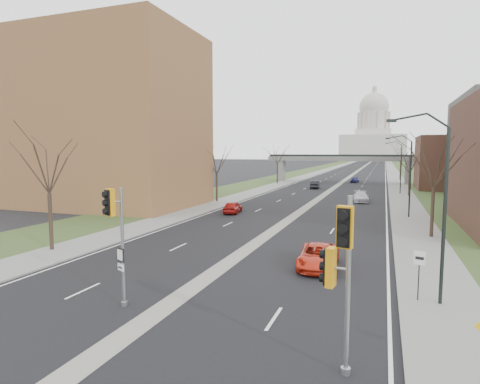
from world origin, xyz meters
The scene contains 28 objects.
ground centered at (0.00, 0.00, 0.00)m, with size 700.00×700.00×0.00m, color black.
road_surface centered at (0.00, 150.00, 0.01)m, with size 20.00×600.00×0.01m, color black.
median_strip centered at (0.00, 150.00, 0.00)m, with size 1.20×600.00×0.02m, color gray.
sidewalk_right centered at (12.00, 150.00, 0.06)m, with size 4.00×600.00×0.12m, color gray.
sidewalk_left centered at (-12.00, 150.00, 0.06)m, with size 4.00×600.00×0.12m, color gray.
grass_verge_right centered at (18.00, 150.00, 0.05)m, with size 8.00×600.00×0.10m, color #344921.
grass_verge_left centered at (-18.00, 150.00, 0.05)m, with size 8.00×600.00×0.10m, color #344921.
apartment_building centered at (-26.00, 30.00, 11.00)m, with size 25.00×16.00×22.00m, color olive.
commercial_block_far centered at (22.00, 70.00, 5.00)m, with size 14.00×14.00×10.00m, color #543427.
pedestrian_bridge centered at (0.00, 80.00, 4.84)m, with size 34.00×3.00×6.45m.
capitol centered at (0.00, 320.00, 18.60)m, with size 48.00×42.00×55.75m.
streetlight_near centered at (10.99, 6.00, 6.95)m, with size 2.61×0.20×8.70m.
streetlight_mid centered at (10.99, 32.00, 6.95)m, with size 2.61×0.20×8.70m.
streetlight_far centered at (10.99, 58.00, 6.95)m, with size 2.61×0.20×8.70m.
tree_left_a centered at (-13.00, 8.00, 6.64)m, with size 7.20×7.20×9.40m.
tree_left_b centered at (-13.00, 38.00, 6.23)m, with size 6.75×6.75×8.81m.
tree_left_c centered at (-13.00, 72.00, 7.04)m, with size 7.65×7.65×9.99m.
tree_right_a centered at (13.00, 22.00, 6.64)m, with size 7.20×7.20×9.40m.
tree_right_b centered at (13.00, 55.00, 5.82)m, with size 6.30×6.30×8.22m.
tree_right_c centered at (13.00, 95.00, 7.04)m, with size 7.65×7.65×9.99m.
signal_pole_median centered at (-1.98, 0.79, 3.82)m, with size 0.80×0.91×5.48m.
signal_pole_right centered at (8.00, -1.49, 3.75)m, with size 0.97×1.16×5.72m.
speed_limit_sign centered at (10.86, 6.08, 1.74)m, with size 0.50×0.15×2.35m.
car_left_near centered at (-7.17, 29.00, 0.70)m, with size 1.65×4.10×1.40m, color #9D1511.
car_left_far centered at (-3.34, 63.66, 0.75)m, with size 1.58×4.53×1.49m, color black.
car_right_near centered at (5.58, 10.30, 0.70)m, with size 2.33×5.04×1.40m, color red.
car_right_mid centered at (6.19, 44.80, 0.71)m, with size 2.00×4.93×1.43m, color silver.
car_right_far centered at (2.83, 82.10, 0.65)m, with size 1.53×3.79×1.29m, color navy.
Camera 1 is at (9.18, -13.85, 7.05)m, focal length 30.00 mm.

